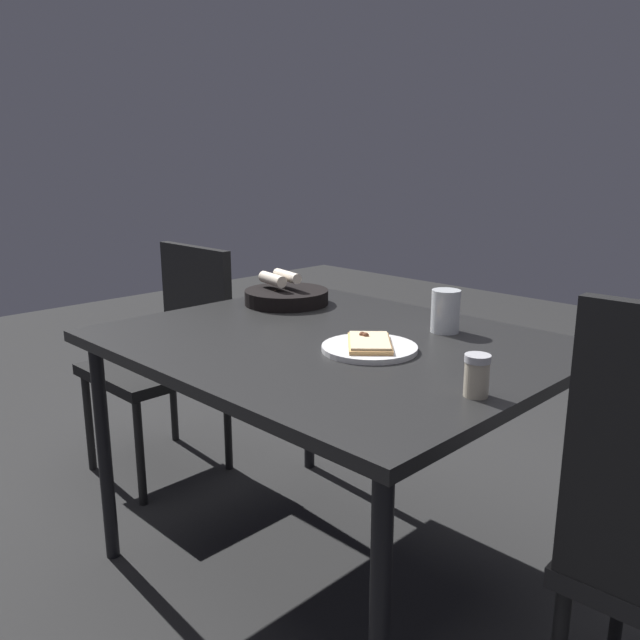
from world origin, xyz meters
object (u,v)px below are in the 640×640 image
at_px(pepper_shaker, 477,378).
at_px(bread_basket, 286,295).
at_px(beer_glass, 445,314).
at_px(chair_far, 172,345).
at_px(pizza_plate, 369,347).
at_px(dining_table, 332,358).

bearing_deg(pepper_shaker, bread_basket, -18.22).
height_order(beer_glass, chair_far, chair_far).
xyz_separation_m(beer_glass, chair_far, (1.10, 0.19, -0.28)).
bearing_deg(pepper_shaker, beer_glass, -48.37).
relative_size(pizza_plate, pepper_shaker, 2.75).
bearing_deg(pizza_plate, dining_table, -6.79).
height_order(dining_table, beer_glass, beer_glass).
relative_size(bread_basket, beer_glass, 2.33).
relative_size(dining_table, pizza_plate, 4.87).
relative_size(dining_table, chair_far, 1.37).
bearing_deg(dining_table, pepper_shaker, 168.33).
bearing_deg(beer_glass, chair_far, 9.99).
distance_m(dining_table, bread_basket, 0.46).
bearing_deg(beer_glass, pizza_plate, 84.41).
xyz_separation_m(pizza_plate, beer_glass, (-0.03, -0.29, 0.04)).
height_order(dining_table, pepper_shaker, pepper_shaker).
xyz_separation_m(pizza_plate, pepper_shaker, (-0.36, 0.09, 0.03)).
bearing_deg(beer_glass, pepper_shaker, 131.63).
bearing_deg(pizza_plate, chair_far, -4.94).
distance_m(pepper_shaker, chair_far, 1.47).
height_order(beer_glass, pepper_shaker, beer_glass).
xyz_separation_m(dining_table, bread_basket, (0.41, -0.20, 0.09)).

